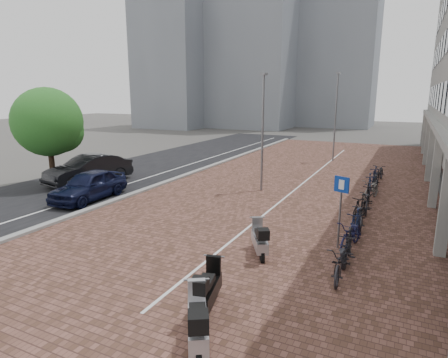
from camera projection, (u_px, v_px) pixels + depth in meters
ground at (145, 252)px, 12.64m from camera, size 140.00×140.00×0.00m
plaza_brick at (299, 184)px, 22.30m from camera, size 14.50×42.00×0.04m
street_asphalt at (148, 168)px, 27.01m from camera, size 8.00×50.00×0.03m
curb at (195, 172)px, 25.33m from camera, size 0.35×42.00×0.14m
lane_line at (171, 170)px, 26.15m from camera, size 0.12×44.00×0.00m
parking_line at (303, 183)px, 22.21m from camera, size 0.10×30.00×0.00m
bg_towers at (263, 36)px, 58.61m from camera, size 33.00×23.00×32.00m
car_navy at (89, 185)px, 18.80m from camera, size 2.00×4.42×1.47m
car_dark at (89, 169)px, 22.23m from camera, size 2.81×5.34×1.67m
scooter_front at (260, 239)px, 12.32m from camera, size 1.27×1.70×1.14m
scooter_mid at (208, 288)px, 9.14m from camera, size 0.94×1.81×1.19m
scooter_back at (198, 320)px, 7.78m from camera, size 1.43×1.84×1.24m
parking_sign at (341, 201)px, 12.55m from camera, size 0.51×0.23×2.53m
lamp_near at (262, 134)px, 20.03m from camera, size 0.12×0.12×6.17m
lamp_far at (335, 118)px, 29.07m from camera, size 0.12×0.12×6.69m
street_tree at (51, 124)px, 21.13m from camera, size 3.81×3.81×5.55m
bike_row at (366, 201)px, 16.83m from camera, size 1.12×15.81×1.05m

